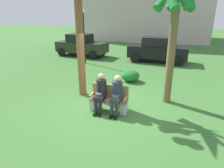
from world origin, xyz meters
TOP-DOWN VIEW (x-y plane):
  - ground_plane at (0.00, 0.00)m, footprint 80.00×80.00m
  - park_bench at (0.14, -0.17)m, footprint 1.28×0.44m
  - seated_man_left at (-0.12, -0.29)m, footprint 0.34×0.72m
  - seated_man_right at (0.44, -0.29)m, footprint 0.34×0.72m
  - palm_tree_tall at (2.03, 1.16)m, footprint 1.51×1.53m
  - shrub_near_bench at (0.21, 3.09)m, footprint 0.90×0.82m
  - parked_car_near at (-4.65, 7.94)m, footprint 4.05×2.08m
  - parked_car_far at (1.11, 7.63)m, footprint 3.96×1.84m
  - street_lamp at (-3.45, 5.88)m, footprint 0.24×0.24m

SIDE VIEW (x-z plane):
  - ground_plane at x=0.00m, z-range 0.00..0.00m
  - shrub_near_bench at x=0.21m, z-range 0.00..0.56m
  - park_bench at x=0.14m, z-range -0.06..0.84m
  - seated_man_right at x=0.44m, z-range 0.07..1.38m
  - seated_man_left at x=-0.12m, z-range 0.07..1.40m
  - parked_car_near at x=-4.65m, z-range 0.00..1.68m
  - parked_car_far at x=1.11m, z-range 0.00..1.68m
  - street_lamp at x=-3.45m, z-range 0.40..3.81m
  - palm_tree_tall at x=2.03m, z-range 0.93..5.31m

